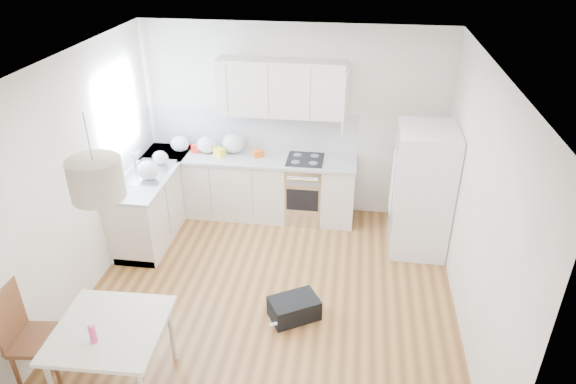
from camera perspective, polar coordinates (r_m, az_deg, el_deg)
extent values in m
plane|color=brown|center=(6.09, -1.99, -11.37)|extent=(4.20, 4.20, 0.00)
plane|color=white|center=(4.83, -2.54, 14.04)|extent=(4.20, 4.20, 0.00)
plane|color=beige|center=(7.22, 0.65, 7.78)|extent=(4.20, 0.00, 4.20)
plane|color=beige|center=(6.03, -22.30, 1.16)|extent=(0.00, 4.20, 4.20)
plane|color=beige|center=(5.41, 20.26, -1.62)|extent=(0.00, 4.20, 4.20)
cube|color=#BFE0F9|center=(6.81, -18.34, 8.59)|extent=(0.02, 1.00, 1.00)
cube|color=silver|center=(7.42, -4.29, 0.58)|extent=(3.00, 0.60, 0.88)
cube|color=silver|center=(7.26, -14.58, -1.03)|extent=(0.60, 1.80, 0.88)
cube|color=#ACAEB0|center=(7.22, -4.42, 3.81)|extent=(3.02, 0.64, 0.04)
cube|color=#ACAEB0|center=(7.05, -15.03, 2.23)|extent=(0.64, 1.82, 0.04)
cube|color=white|center=(7.36, -4.04, 6.95)|extent=(3.00, 0.01, 0.58)
cube|color=white|center=(7.04, -17.56, 4.61)|extent=(0.01, 1.80, 0.58)
cube|color=silver|center=(6.92, -0.76, 11.44)|extent=(1.70, 0.32, 0.75)
cube|color=beige|center=(4.88, -19.21, -14.18)|extent=(0.97, 0.97, 0.04)
cylinder|color=silver|center=(5.54, -20.82, -13.74)|extent=(0.05, 0.05, 0.70)
cylinder|color=silver|center=(5.26, -12.80, -14.89)|extent=(0.05, 0.05, 0.70)
cylinder|color=#E94081|center=(4.71, -20.91, -14.36)|extent=(0.06, 0.06, 0.20)
cube|color=black|center=(5.74, 0.68, -12.78)|extent=(0.62, 0.55, 0.24)
cylinder|color=#C0B694|center=(4.05, -20.55, 1.36)|extent=(0.51, 0.51, 0.31)
ellipsoid|color=silver|center=(7.47, -11.94, 5.27)|extent=(0.26, 0.22, 0.23)
ellipsoid|color=silver|center=(7.34, -9.04, 5.19)|extent=(0.27, 0.23, 0.24)
ellipsoid|color=silver|center=(7.30, -6.09, 5.41)|extent=(0.31, 0.27, 0.28)
ellipsoid|color=silver|center=(7.14, -14.00, 3.72)|extent=(0.21, 0.18, 0.19)
ellipsoid|color=silver|center=(6.75, -15.32, 2.36)|extent=(0.28, 0.23, 0.25)
cube|color=#E15414|center=(7.17, -3.31, 4.29)|extent=(0.17, 0.15, 0.10)
cube|color=yellow|center=(7.25, -7.64, 4.42)|extent=(0.19, 0.17, 0.11)
cube|color=red|center=(7.43, -10.07, 4.81)|extent=(0.19, 0.17, 0.11)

